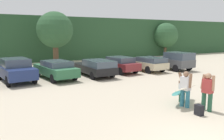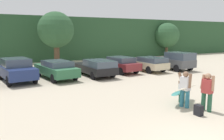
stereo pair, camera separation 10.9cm
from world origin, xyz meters
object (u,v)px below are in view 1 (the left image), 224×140
parked_car_forest_green (56,69)px  parked_car_champagne (146,63)px  backpack_dropped (199,110)px  surfboard_teal (182,92)px  parked_car_maroon (119,64)px  parked_car_dark_gray (174,60)px  parked_car_black (95,67)px  person_companion (208,90)px  parked_car_navy (16,69)px  surfboard_cream (186,88)px  person_adult (185,87)px  person_child (182,90)px

parked_car_forest_green → parked_car_champagne: 8.42m
parked_car_forest_green → backpack_dropped: bearing=-171.7°
parked_car_forest_green → surfboard_teal: size_ratio=2.35×
parked_car_maroon → parked_car_dark_gray: size_ratio=1.07×
backpack_dropped → parked_car_black: bearing=90.8°
parked_car_dark_gray → person_companion: person_companion is taller
parked_car_navy → parked_car_forest_green: bearing=-104.1°
parked_car_black → surfboard_cream: 9.29m
parked_car_black → surfboard_cream: parked_car_black is taller
backpack_dropped → person_adult: bearing=75.0°
backpack_dropped → person_child: bearing=67.7°
parked_car_dark_gray → backpack_dropped: 12.88m
parked_car_dark_gray → surfboard_teal: size_ratio=1.96×
surfboard_teal → surfboard_cream: bearing=42.0°
parked_car_navy → person_companion: bearing=-155.6°
surfboard_teal → person_companion: bearing=71.2°
parked_car_champagne → parked_car_dark_gray: parked_car_dark_gray is taller
person_child → parked_car_black: bearing=-95.7°
person_companion → person_child: bearing=-98.4°
parked_car_champagne → surfboard_teal: 10.20m
parked_car_dark_gray → person_child: (-7.26, -8.40, -0.25)m
parked_car_navy → parked_car_maroon: (8.58, 0.04, -0.13)m
parked_car_forest_green → parked_car_black: bearing=-105.4°
parked_car_maroon → surfboard_cream: bearing=160.7°
parked_car_black → surfboard_teal: 8.87m
person_adult → surfboard_teal: 0.75m
parked_car_forest_green → person_adult: (3.59, -9.77, 0.20)m
parked_car_navy → parked_car_black: parked_car_navy is taller
person_companion → parked_car_maroon: bearing=-110.0°
parked_car_forest_green → parked_car_dark_gray: (11.25, -0.78, 0.13)m
parked_car_navy → parked_car_maroon: size_ratio=1.04×
parked_car_navy → parked_car_black: 5.99m
parked_car_forest_green → parked_car_maroon: bearing=-95.1°
surfboard_cream → parked_car_maroon: bearing=-118.2°
backpack_dropped → parked_car_maroon: bearing=77.6°
surfboard_teal → parked_car_maroon: bearing=-124.9°
parked_car_forest_green → surfboard_teal: 10.02m
parked_car_forest_green → parked_car_champagne: parked_car_forest_green is taller
parked_car_navy → backpack_dropped: size_ratio=10.25×
parked_car_navy → surfboard_cream: size_ratio=2.33×
person_adult → person_child: 0.77m
parked_car_navy → parked_car_dark_gray: bearing=-102.2°
surfboard_teal → backpack_dropped: (-0.64, -1.66, -0.36)m
parked_car_navy → person_child: (6.79, -9.49, -0.24)m
parked_car_forest_green → person_child: 10.01m
parked_car_navy → person_companion: person_companion is taller
parked_car_forest_green → person_child: (3.99, -9.18, -0.12)m
parked_car_black → surfboard_teal: (0.79, -8.83, -0.16)m
parked_car_black → parked_car_champagne: parked_car_black is taller
parked_car_black → parked_car_forest_green: bearing=80.0°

